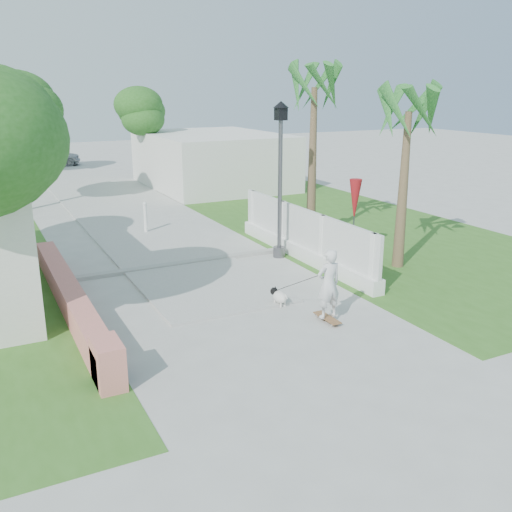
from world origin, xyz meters
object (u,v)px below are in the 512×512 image
bollard (145,217)px  parked_car (47,156)px  street_lamp (280,175)px  patio_umbrella (355,201)px  dog (279,296)px  skateboarder (313,284)px

bollard → parked_car: parked_car is taller
street_lamp → patio_umbrella: 2.27m
dog → parked_car: 27.04m
skateboarder → parked_car: 28.00m
bollard → patio_umbrella: 7.25m
patio_umbrella → skateboarder: (-3.48, -3.33, -0.92)m
bollard → patio_umbrella: (4.60, -5.50, 1.10)m
street_lamp → parked_car: size_ratio=1.13×
skateboarder → bollard: bearing=-83.2°
dog → parked_car: parked_car is taller
skateboarder → parked_car: (-1.82, 27.94, -0.09)m
street_lamp → parked_car: street_lamp is taller
bollard → skateboarder: (1.12, -8.83, 0.18)m
patio_umbrella → skateboarder: bearing=-136.2°
dog → parked_car: (-1.51, 27.00, 0.45)m
street_lamp → bollard: (-2.70, 4.50, -1.84)m
street_lamp → dog: street_lamp is taller
street_lamp → skateboarder: bearing=-110.0°
patio_umbrella → dog: 4.71m
bollard → dog: size_ratio=1.87×
dog → parked_car: bearing=80.5°
skateboarder → street_lamp: bearing=-110.4°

